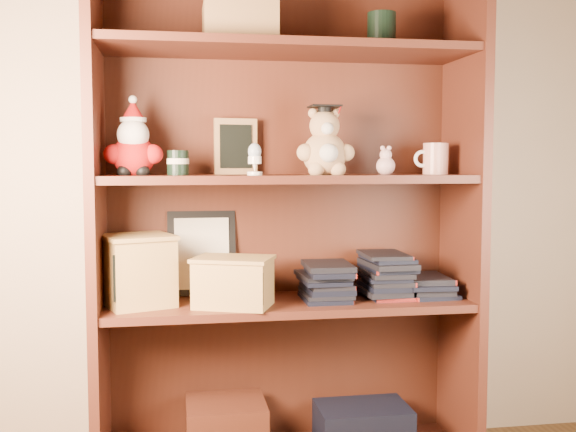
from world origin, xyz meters
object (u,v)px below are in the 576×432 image
bookcase (285,227)px  treats_box (138,270)px  teacher_mug (435,159)px  grad_teddy_bear (325,148)px

bookcase → treats_box: size_ratio=6.27×
teacher_mug → treats_box: 1.01m
grad_teddy_bear → teacher_mug: size_ratio=1.96×
teacher_mug → grad_teddy_bear: bearing=-178.9°
bookcase → teacher_mug: size_ratio=13.96×
grad_teddy_bear → treats_box: size_ratio=0.88×
bookcase → teacher_mug: bookcase is taller
grad_teddy_bear → teacher_mug: (0.37, 0.01, -0.03)m
treats_box → grad_teddy_bear: bearing=-0.6°
treats_box → bookcase: bearing=6.4°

